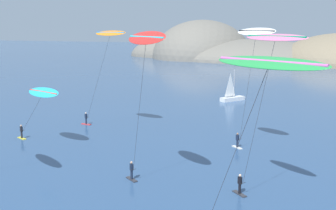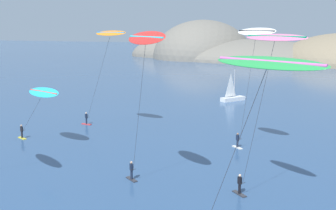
# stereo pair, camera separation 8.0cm
# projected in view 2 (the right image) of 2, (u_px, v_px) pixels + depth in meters

# --- Properties ---
(headland_island) EXTENTS (113.47, 62.84, 31.45)m
(headland_island) POSITION_uv_depth(u_px,v_px,m) (247.00, 59.00, 171.38)
(headland_island) COLOR #84755B
(headland_island) RESTS_ON ground
(sailboat_near) EXTENTS (4.44, 5.27, 5.70)m
(sailboat_near) POSITION_uv_depth(u_px,v_px,m) (234.00, 97.00, 76.24)
(sailboat_near) COLOR white
(sailboat_near) RESTS_ON ground
(kitesurfer_orange) EXTENTS (8.22, 3.45, 12.91)m
(kitesurfer_orange) POSITION_uv_depth(u_px,v_px,m) (109.00, 40.00, 53.12)
(kitesurfer_orange) COLOR red
(kitesurfer_orange) RESTS_ON ground
(kitesurfer_red) EXTENTS (5.49, 4.66, 13.12)m
(kitesurfer_red) POSITION_uv_depth(u_px,v_px,m) (145.00, 49.00, 32.93)
(kitesurfer_red) COLOR #2D2D33
(kitesurfer_red) RESTS_ON ground
(kitesurfer_pink) EXTENTS (5.64, 4.71, 12.97)m
(kitesurfer_pink) POSITION_uv_depth(u_px,v_px,m) (272.00, 52.00, 29.68)
(kitesurfer_pink) COLOR #2D2D33
(kitesurfer_pink) RESTS_ON ground
(kitesurfer_cyan) EXTENTS (8.26, 4.03, 6.70)m
(kitesurfer_cyan) POSITION_uv_depth(u_px,v_px,m) (42.00, 95.00, 46.82)
(kitesurfer_cyan) COLOR yellow
(kitesurfer_cyan) RESTS_ON ground
(kitesurfer_green) EXTENTS (7.56, 4.63, 12.21)m
(kitesurfer_green) POSITION_uv_depth(u_px,v_px,m) (259.00, 85.00, 18.78)
(kitesurfer_green) COLOR #2D2D33
(kitesurfer_green) RESTS_ON ground
(kitesurfer_white) EXTENTS (4.91, 3.87, 13.32)m
(kitesurfer_white) POSITION_uv_depth(u_px,v_px,m) (255.00, 41.00, 43.37)
(kitesurfer_white) COLOR silver
(kitesurfer_white) RESTS_ON ground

